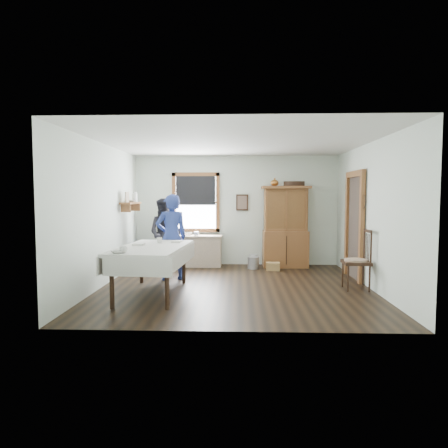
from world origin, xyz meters
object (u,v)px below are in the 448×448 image
at_px(pail, 253,263).
at_px(dining_table, 152,270).
at_px(figure_dark, 165,236).
at_px(china_hutch, 285,227).
at_px(woman_blue, 171,240).
at_px(wicker_basket, 273,266).
at_px(work_counter, 195,251).
at_px(spindle_chair, 356,259).

bearing_deg(pail, dining_table, -126.09).
bearing_deg(figure_dark, china_hutch, 13.60).
distance_m(dining_table, woman_blue, 1.29).
relative_size(woman_blue, figure_dark, 1.06).
height_order(dining_table, wicker_basket, dining_table).
distance_m(china_hutch, figure_dark, 2.87).
xyz_separation_m(wicker_basket, woman_blue, (-2.16, -1.12, 0.72)).
bearing_deg(work_counter, spindle_chair, -35.77).
bearing_deg(woman_blue, pail, -164.74).
bearing_deg(dining_table, wicker_basket, 45.66).
bearing_deg(spindle_chair, china_hutch, 115.54).
bearing_deg(wicker_basket, woman_blue, -152.58).
xyz_separation_m(spindle_chair, wicker_basket, (-1.35, 1.86, -0.46)).
xyz_separation_m(dining_table, pail, (1.84, 2.53, -0.28)).
height_order(china_hutch, wicker_basket, china_hutch).
bearing_deg(dining_table, spindle_chair, 7.60).
height_order(work_counter, pail, work_counter).
height_order(pail, figure_dark, figure_dark).
xyz_separation_m(wicker_basket, figure_dark, (-2.51, 0.13, 0.68)).
bearing_deg(figure_dark, spindle_chair, -20.55).
xyz_separation_m(work_counter, wicker_basket, (1.86, -0.48, -0.29)).
height_order(dining_table, spindle_chair, spindle_chair).
relative_size(dining_table, wicker_basket, 6.79).
bearing_deg(figure_dark, wicker_basket, 3.75).
bearing_deg(dining_table, work_counter, 81.39).
height_order(china_hutch, dining_table, china_hutch).
distance_m(work_counter, wicker_basket, 1.94).
relative_size(spindle_chair, woman_blue, 0.69).
height_order(dining_table, pail, dining_table).
distance_m(spindle_chair, pail, 2.75).
height_order(work_counter, figure_dark, figure_dark).
xyz_separation_m(china_hutch, dining_table, (-2.62, -2.81, -0.55)).
relative_size(spindle_chair, pail, 3.90).
bearing_deg(pail, spindle_chair, -48.71).
distance_m(pail, woman_blue, 2.25).
distance_m(work_counter, china_hutch, 2.27).
bearing_deg(dining_table, figure_dark, 95.19).
bearing_deg(woman_blue, china_hutch, -169.47).
bearing_deg(spindle_chair, dining_table, -170.38).
height_order(china_hutch, woman_blue, china_hutch).
bearing_deg(china_hutch, work_counter, 178.16).
distance_m(spindle_chair, figure_dark, 4.34).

